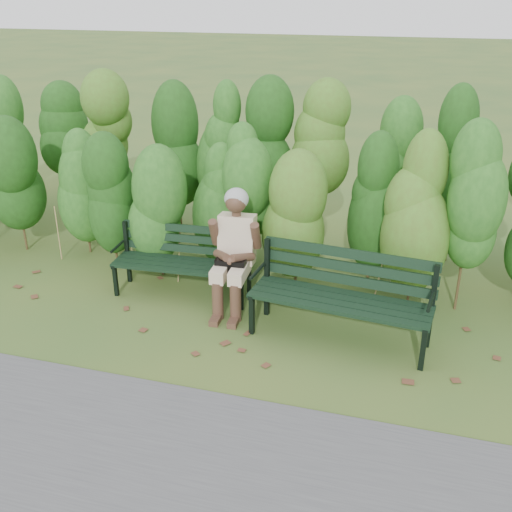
# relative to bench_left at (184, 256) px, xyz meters

# --- Properties ---
(ground) EXTENTS (80.00, 80.00, 0.00)m
(ground) POSITION_rel_bench_left_xyz_m (0.97, -0.76, -0.45)
(ground) COLOR #365B28
(footpath) EXTENTS (60.00, 2.50, 0.01)m
(footpath) POSITION_rel_bench_left_xyz_m (0.97, -2.96, -0.45)
(footpath) COLOR #474749
(footpath) RESTS_ON ground
(hedge_band) EXTENTS (11.04, 1.67, 2.42)m
(hedge_band) POSITION_rel_bench_left_xyz_m (0.97, 1.10, 0.80)
(hedge_band) COLOR #47381E
(hedge_band) RESTS_ON ground
(leaf_litter) EXTENTS (5.51, 2.20, 0.01)m
(leaf_litter) POSITION_rel_bench_left_xyz_m (1.22, -0.96, -0.45)
(leaf_litter) COLOR brown
(leaf_litter) RESTS_ON ground
(bench_left) EXTENTS (1.56, 0.59, 0.77)m
(bench_left) POSITION_rel_bench_left_xyz_m (0.00, 0.00, 0.00)
(bench_left) COLOR black
(bench_left) RESTS_ON ground
(bench_right) EXTENTS (1.81, 0.76, 0.88)m
(bench_right) POSITION_rel_bench_left_xyz_m (1.87, -0.45, 0.07)
(bench_right) COLOR black
(bench_right) RESTS_ON ground
(seated_woman) EXTENTS (0.56, 0.82, 1.31)m
(seated_woman) POSITION_rel_bench_left_xyz_m (0.64, -0.13, 0.26)
(seated_woman) COLOR beige
(seated_woman) RESTS_ON ground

